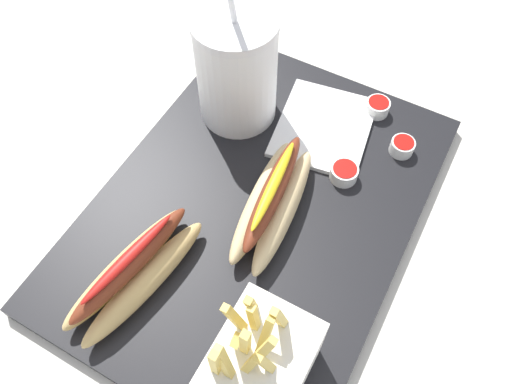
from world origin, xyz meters
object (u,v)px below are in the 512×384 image
object	(u,v)px
ketchup_cup_3	(402,146)
soda_cup	(237,69)
hot_dog_2	(134,271)
ketchup_cup_1	(344,172)
ketchup_cup_2	(378,107)
fries_basket	(259,367)
napkin_stack	(324,127)
hot_dog_1	(273,202)

from	to	relation	value
ketchup_cup_3	soda_cup	bearing A→B (deg)	-79.36
hot_dog_2	ketchup_cup_1	distance (m)	0.27
ketchup_cup_2	ketchup_cup_3	xyz separation A→B (m)	(0.05, 0.05, -0.00)
hot_dog_2	fries_basket	bearing A→B (deg)	80.52
hot_dog_2	napkin_stack	bearing A→B (deg)	163.04
ketchup_cup_3	fries_basket	bearing A→B (deg)	-4.22
soda_cup	ketchup_cup_1	size ratio (longest dim) A/B	6.29
ketchup_cup_3	hot_dog_1	bearing A→B (deg)	-32.37
ketchup_cup_3	napkin_stack	xyz separation A→B (m)	(0.01, -0.10, -0.01)
soda_cup	ketchup_cup_1	distance (m)	0.18
soda_cup	napkin_stack	world-z (taller)	soda_cup
ketchup_cup_1	hot_dog_2	bearing A→B (deg)	-31.33
ketchup_cup_2	ketchup_cup_3	world-z (taller)	same
ketchup_cup_3	hot_dog_2	bearing A→B (deg)	-31.92
fries_basket	ketchup_cup_2	xyz separation A→B (m)	(-0.38, -0.03, -0.03)
hot_dog_1	ketchup_cup_1	xyz separation A→B (m)	(-0.09, 0.05, -0.02)
hot_dog_1	napkin_stack	bearing A→B (deg)	-179.96
hot_dog_2	ketchup_cup_1	size ratio (longest dim) A/B	5.38
soda_cup	ketchup_cup_3	bearing A→B (deg)	100.64
hot_dog_1	napkin_stack	size ratio (longest dim) A/B	1.33
ketchup_cup_2	napkin_stack	world-z (taller)	ketchup_cup_2
fries_basket	napkin_stack	bearing A→B (deg)	-166.40
fries_basket	ketchup_cup_1	bearing A→B (deg)	-174.78
hot_dog_2	napkin_stack	xyz separation A→B (m)	(-0.29, 0.09, -0.02)
hot_dog_2	ketchup_cup_3	bearing A→B (deg)	148.08
hot_dog_1	ketchup_cup_3	bearing A→B (deg)	147.63
ketchup_cup_1	napkin_stack	xyz separation A→B (m)	(-0.06, -0.05, -0.01)
hot_dog_2	ketchup_cup_3	distance (m)	0.36
fries_basket	hot_dog_2	world-z (taller)	fries_basket
fries_basket	napkin_stack	xyz separation A→B (m)	(-0.32, -0.08, -0.04)
soda_cup	hot_dog_1	world-z (taller)	soda_cup
hot_dog_1	napkin_stack	world-z (taller)	hot_dog_1
hot_dog_2	ketchup_cup_2	world-z (taller)	hot_dog_2
ketchup_cup_1	napkin_stack	world-z (taller)	ketchup_cup_1
hot_dog_1	fries_basket	bearing A→B (deg)	23.97
hot_dog_1	hot_dog_2	size ratio (longest dim) A/B	0.98
hot_dog_1	ketchup_cup_3	xyz separation A→B (m)	(-0.16, 0.10, -0.02)
soda_cup	fries_basket	xyz separation A→B (m)	(0.29, 0.19, -0.03)
ketchup_cup_1	ketchup_cup_3	world-z (taller)	same
ketchup_cup_2	ketchup_cup_3	distance (m)	0.07
ketchup_cup_1	napkin_stack	bearing A→B (deg)	-137.26
ketchup_cup_1	ketchup_cup_2	world-z (taller)	ketchup_cup_2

